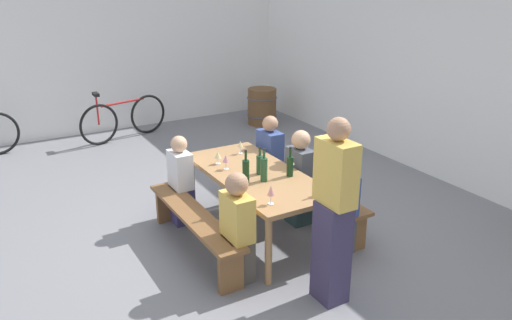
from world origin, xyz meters
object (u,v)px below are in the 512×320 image
object	(u,v)px
wine_glass_2	(291,162)
parked_bicycle_0	(124,118)
seated_guest_far_2	(341,208)
wine_bottle_4	(246,171)
bench_near	(194,222)
wine_bottle_1	(264,169)
wine_bottle_0	(290,166)
wine_glass_0	(226,159)
wine_bottle_3	(331,180)
seated_guest_near_0	(181,182)
standing_host	(334,216)
wine_glass_4	(218,155)
bench_far	(311,193)
wine_bottle_2	(260,164)
seated_guest_far_1	(300,179)
seated_guest_far_0	(270,162)
wine_glass_3	(240,145)
seated_guest_near_1	(237,230)
tasting_table	(256,180)
wine_barrel	(262,106)
wine_glass_1	(271,191)

from	to	relation	value
wine_glass_2	parked_bicycle_0	size ratio (longest dim) A/B	0.09
seated_guest_far_2	wine_bottle_4	bearing A→B (deg)	-35.07
bench_near	wine_bottle_1	distance (m)	0.91
bench_near	wine_glass_2	size ratio (longest dim) A/B	13.08
wine_glass_2	seated_guest_far_2	size ratio (longest dim) A/B	0.13
wine_bottle_0	wine_glass_0	bearing A→B (deg)	-135.86
wine_bottle_4	wine_bottle_3	bearing A→B (deg)	42.68
seated_guest_near_0	standing_host	size ratio (longest dim) A/B	0.62
wine_bottle_0	wine_glass_4	distance (m)	0.86
bench_far	wine_bottle_3	distance (m)	1.04
wine_bottle_4	wine_glass_2	world-z (taller)	wine_bottle_4
wine_bottle_3	wine_bottle_2	bearing A→B (deg)	-155.82
wine_bottle_0	seated_guest_far_1	bearing A→B (deg)	130.00
wine_bottle_3	wine_bottle_4	distance (m)	0.87
seated_guest_far_0	seated_guest_near_0	bearing A→B (deg)	-1.68
wine_bottle_1	standing_host	bearing A→B (deg)	1.10
wine_bottle_1	seated_guest_far_1	size ratio (longest dim) A/B	0.31
wine_glass_2	wine_glass_0	bearing A→B (deg)	-122.31
wine_glass_2	wine_glass_3	xyz separation A→B (m)	(-0.75, -0.22, 0.02)
wine_glass_0	wine_bottle_4	bearing A→B (deg)	1.28
bench_far	wine_bottle_3	xyz separation A→B (m)	(0.81, -0.37, 0.53)
bench_far	parked_bicycle_0	xyz separation A→B (m)	(-4.17, -0.99, 0.02)
wine_glass_2	bench_near	bearing A→B (deg)	-96.18
wine_bottle_4	seated_guest_near_1	xyz separation A→B (m)	(0.50, -0.37, -0.35)
tasting_table	wine_glass_3	bearing A→B (deg)	166.59
wine_glass_3	seated_guest_near_0	bearing A→B (deg)	-96.23
wine_bottle_3	parked_bicycle_0	distance (m)	5.05
wine_bottle_1	wine_bottle_2	world-z (taller)	wine_bottle_1
wine_barrel	seated_guest_far_1	bearing A→B (deg)	-24.61
tasting_table	seated_guest_near_0	distance (m)	0.94
seated_guest_near_0	seated_guest_far_1	size ratio (longest dim) A/B	0.94
seated_guest_near_1	wine_bottle_0	bearing A→B (deg)	26.21
wine_glass_1	seated_guest_near_1	world-z (taller)	seated_guest_near_1
bench_near	seated_guest_far_0	xyz separation A→B (m)	(-0.68, 1.33, 0.19)
wine_bottle_0	wine_bottle_2	size ratio (longest dim) A/B	1.07
seated_guest_far_0	bench_near	bearing A→B (deg)	26.91
bench_far	wine_glass_2	size ratio (longest dim) A/B	13.08
seated_guest_far_2	standing_host	size ratio (longest dim) A/B	0.62
wine_bottle_0	seated_guest_far_2	world-z (taller)	wine_bottle_0
wine_bottle_1	wine_bottle_4	xyz separation A→B (m)	(-0.06, -0.18, -0.00)
seated_guest_near_1	wine_barrel	size ratio (longest dim) A/B	1.61
tasting_table	wine_glass_4	world-z (taller)	wine_glass_4
wine_glass_4	wine_barrel	distance (m)	4.21
seated_guest_near_1	standing_host	world-z (taller)	standing_host
wine_glass_3	parked_bicycle_0	distance (m)	3.60
wine_glass_0	parked_bicycle_0	xyz separation A→B (m)	(-3.91, -0.02, -0.50)
tasting_table	seated_guest_far_1	world-z (taller)	seated_guest_far_1
tasting_table	wine_bottle_1	bearing A→B (deg)	-9.52
seated_guest_far_0	standing_host	distance (m)	2.14
wine_bottle_2	seated_guest_far_1	xyz separation A→B (m)	(-0.06, 0.57, -0.31)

